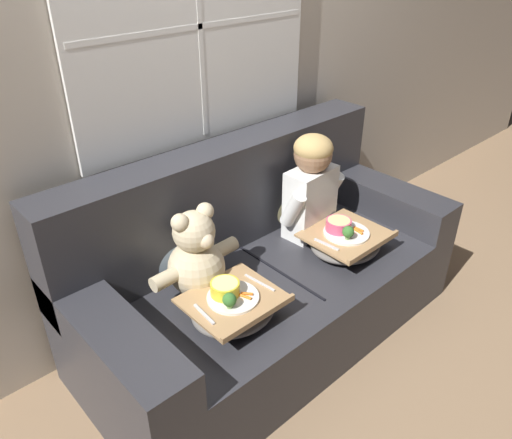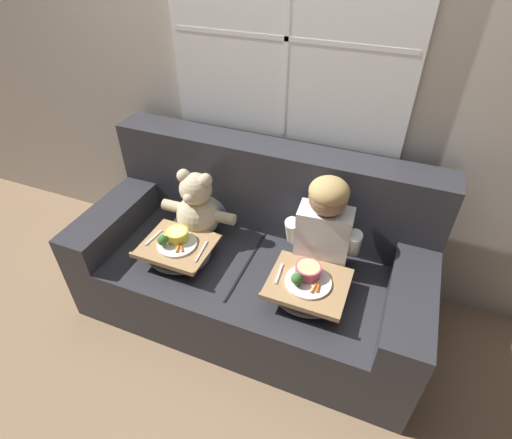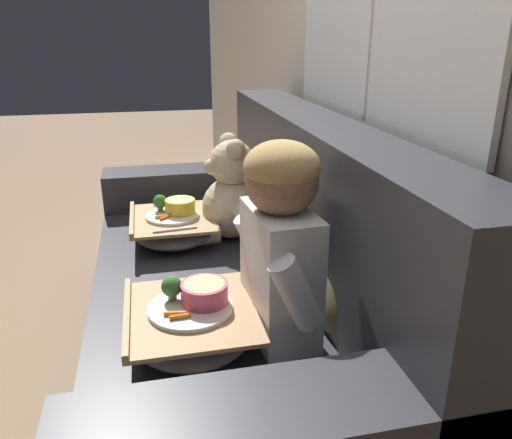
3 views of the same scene
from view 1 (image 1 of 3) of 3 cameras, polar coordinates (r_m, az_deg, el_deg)
ground_plane at (r=2.73m, az=1.68°, el=-12.61°), size 14.00×14.00×0.00m
wall_back_with_window at (r=2.46m, az=-6.93°, el=17.25°), size 8.00×0.08×2.60m
couch at (r=2.55m, az=0.60°, el=-6.22°), size 1.94×0.91×0.96m
throw_pillow_behind_child at (r=2.77m, az=3.49°, el=2.66°), size 0.32×0.16×0.34m
throw_pillow_behind_teddy at (r=2.36m, az=-9.37°, el=-3.13°), size 0.34×0.16×0.35m
child_figure at (r=2.60m, az=6.36°, el=4.35°), size 0.41×0.20×0.56m
teddy_bear at (r=2.22m, az=-6.80°, el=-4.42°), size 0.46×0.32×0.43m
lap_tray_child at (r=2.58m, az=10.15°, el=-2.41°), size 0.39×0.35×0.19m
lap_tray_teddy at (r=2.14m, az=-2.66°, el=-9.88°), size 0.39×0.34×0.19m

